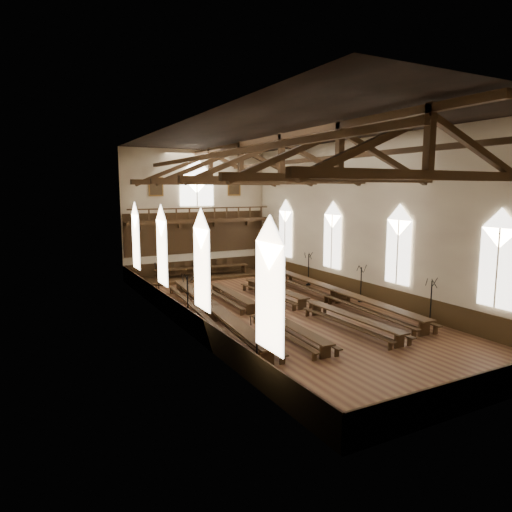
{
  "coord_description": "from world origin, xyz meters",
  "views": [
    {
      "loc": [
        -13.16,
        -21.61,
        6.9
      ],
      "look_at": [
        -0.77,
        1.5,
        3.06
      ],
      "focal_mm": 32.0,
      "sensor_mm": 36.0,
      "label": 1
    }
  ],
  "objects": [
    {
      "name": "candelabrum_left_near",
      "position": [
        -5.55,
        -7.48,
        0.72
      ],
      "size": [
        0.66,
        0.72,
        2.36
      ],
      "color": "black",
      "rests_on": "ground"
    },
    {
      "name": "room_walls",
      "position": [
        0.0,
        0.0,
        6.46
      ],
      "size": [
        26.0,
        26.0,
        26.0
      ],
      "color": "beige",
      "rests_on": "ground"
    },
    {
      "name": "portraits",
      "position": [
        0.0,
        12.9,
        7.1
      ],
      "size": [
        7.75,
        0.09,
        1.45
      ],
      "color": "brown",
      "rests_on": "room_walls"
    },
    {
      "name": "end_window",
      "position": [
        0.0,
        12.9,
        7.22
      ],
      "size": [
        2.8,
        0.12,
        3.8
      ],
      "color": "white",
      "rests_on": "room_walls"
    },
    {
      "name": "refectory_row_d",
      "position": [
        4.22,
        0.16,
        0.6
      ],
      "size": [
        2.13,
        15.12,
        0.82
      ],
      "color": "#342410",
      "rests_on": "ground"
    },
    {
      "name": "dais",
      "position": [
        -0.21,
        11.4,
        0.1
      ],
      "size": [
        11.4,
        2.88,
        0.19
      ],
      "primitive_type": "cube",
      "color": "#372610",
      "rests_on": "ground"
    },
    {
      "name": "refectory_row_b",
      "position": [
        -1.78,
        -0.63,
        0.48
      ],
      "size": [
        1.68,
        13.66,
        0.66
      ],
      "color": "#342410",
      "rests_on": "ground"
    },
    {
      "name": "high_table",
      "position": [
        -0.21,
        11.4,
        0.78
      ],
      "size": [
        7.49,
        1.51,
        0.7
      ],
      "color": "#342410",
      "rests_on": "dais"
    },
    {
      "name": "side_windows",
      "position": [
        -0.0,
        -0.0,
        3.74
      ],
      "size": [
        11.85,
        19.8,
        4.5
      ],
      "color": "white",
      "rests_on": "room_walls"
    },
    {
      "name": "wainscot_band",
      "position": [
        0.0,
        0.0,
        0.6
      ],
      "size": [
        12.0,
        26.0,
        1.2
      ],
      "color": "#372610",
      "rests_on": "ground"
    },
    {
      "name": "candelabrum_left_far",
      "position": [
        -5.55,
        5.07,
        0.77
      ],
      "size": [
        0.72,
        0.77,
        2.55
      ],
      "color": "black",
      "rests_on": "ground"
    },
    {
      "name": "candelabrum_right_far",
      "position": [
        5.55,
        5.23,
        0.73
      ],
      "size": [
        0.72,
        0.7,
        2.41
      ],
      "color": "black",
      "rests_on": "ground"
    },
    {
      "name": "minstrels_gallery",
      "position": [
        0.0,
        12.66,
        3.91
      ],
      "size": [
        11.8,
        1.24,
        3.7
      ],
      "color": "#342410",
      "rests_on": "room_walls"
    },
    {
      "name": "candelabrum_left_mid",
      "position": [
        -5.55,
        -0.08,
        0.83
      ],
      "size": [
        0.76,
        0.83,
        2.72
      ],
      "color": "black",
      "rests_on": "ground"
    },
    {
      "name": "roof_trusses",
      "position": [
        0.0,
        -0.0,
        8.22
      ],
      "size": [
        11.7,
        25.7,
        2.8
      ],
      "color": "#342410",
      "rests_on": "room_walls"
    },
    {
      "name": "high_chairs",
      "position": [
        -0.21,
        12.14,
        0.79
      ],
      "size": [
        5.9,
        0.51,
        1.09
      ],
      "color": "#342410",
      "rests_on": "dais"
    },
    {
      "name": "candelabrum_right_near",
      "position": [
        5.55,
        -5.75,
        0.73
      ],
      "size": [
        0.68,
        0.74,
        2.41
      ],
      "color": "black",
      "rests_on": "ground"
    },
    {
      "name": "refectory_row_a",
      "position": [
        -4.01,
        0.29,
        0.58
      ],
      "size": [
        2.29,
        14.91,
        0.79
      ],
      "color": "#342410",
      "rests_on": "ground"
    },
    {
      "name": "candelabrum_right_mid",
      "position": [
        5.55,
        -0.42,
        0.7
      ],
      "size": [
        0.67,
        0.69,
        2.3
      ],
      "color": "black",
      "rests_on": "ground"
    },
    {
      "name": "ground",
      "position": [
        0.0,
        0.0,
        0.0
      ],
      "size": [
        26.0,
        26.0,
        0.0
      ],
      "primitive_type": "plane",
      "color": "brown",
      "rests_on": "ground"
    },
    {
      "name": "refectory_row_c",
      "position": [
        1.36,
        -0.91,
        0.52
      ],
      "size": [
        1.58,
        14.1,
        0.71
      ],
      "color": "#342410",
      "rests_on": "ground"
    }
  ]
}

